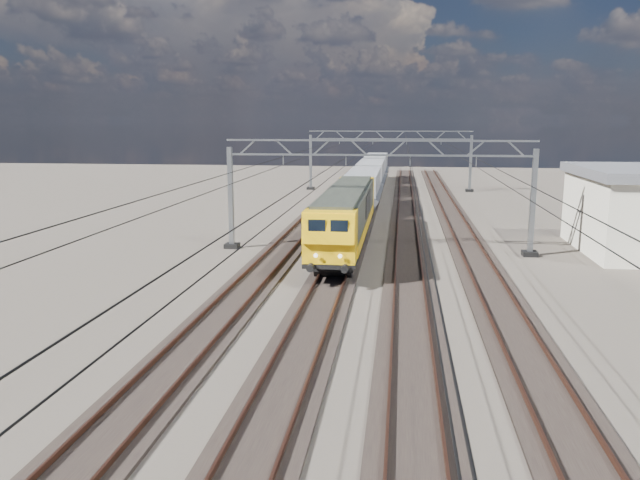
# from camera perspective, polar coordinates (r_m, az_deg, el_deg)

# --- Properties ---
(ground) EXTENTS (160.00, 160.00, 0.00)m
(ground) POSITION_cam_1_polar(r_m,az_deg,el_deg) (36.19, 4.91, -2.37)
(ground) COLOR #2A241F
(ground) RESTS_ON ground
(track_outer_west) EXTENTS (2.60, 140.00, 0.30)m
(track_outer_west) POSITION_cam_1_polar(r_m,az_deg,el_deg) (36.92, -4.44, -1.99)
(track_outer_west) COLOR black
(track_outer_west) RESTS_ON ground
(track_loco) EXTENTS (2.60, 140.00, 0.30)m
(track_loco) POSITION_cam_1_polar(r_m,az_deg,el_deg) (36.32, 1.75, -2.18)
(track_loco) COLOR black
(track_loco) RESTS_ON ground
(track_inner_east) EXTENTS (2.60, 140.00, 0.30)m
(track_inner_east) POSITION_cam_1_polar(r_m,az_deg,el_deg) (36.15, 8.08, -2.34)
(track_inner_east) COLOR black
(track_inner_east) RESTS_ON ground
(track_outer_east) EXTENTS (2.60, 140.00, 0.30)m
(track_outer_east) POSITION_cam_1_polar(r_m,az_deg,el_deg) (36.43, 14.39, -2.48)
(track_outer_east) COLOR black
(track_outer_east) RESTS_ON ground
(catenary_gantry_mid) EXTENTS (19.90, 0.90, 7.11)m
(catenary_gantry_mid) POSITION_cam_1_polar(r_m,az_deg,el_deg) (39.48, 5.26, 4.48)
(catenary_gantry_mid) COLOR gray
(catenary_gantry_mid) RESTS_ON ground
(catenary_gantry_far) EXTENTS (19.90, 0.90, 7.11)m
(catenary_gantry_far) POSITION_cam_1_polar(r_m,az_deg,el_deg) (75.35, 6.36, 7.47)
(catenary_gantry_far) COLOR gray
(catenary_gantry_far) RESTS_ON ground
(overhead_wires) EXTENTS (12.03, 140.00, 0.53)m
(overhead_wires) POSITION_cam_1_polar(r_m,az_deg,el_deg) (43.31, 5.52, 7.48)
(overhead_wires) COLOR black
(overhead_wires) RESTS_ON ground
(locomotive) EXTENTS (2.76, 21.10, 3.62)m
(locomotive) POSITION_cam_1_polar(r_m,az_deg,el_deg) (40.41, 2.42, 2.40)
(locomotive) COLOR black
(locomotive) RESTS_ON ground
(hopper_wagon_lead) EXTENTS (3.38, 13.00, 3.25)m
(hopper_wagon_lead) POSITION_cam_1_polar(r_m,az_deg,el_deg) (57.93, 3.98, 4.85)
(hopper_wagon_lead) COLOR black
(hopper_wagon_lead) RESTS_ON ground
(hopper_wagon_mid) EXTENTS (3.38, 13.00, 3.25)m
(hopper_wagon_mid) POSITION_cam_1_polar(r_m,az_deg,el_deg) (72.05, 4.68, 6.02)
(hopper_wagon_mid) COLOR black
(hopper_wagon_mid) RESTS_ON ground
(hopper_wagon_third) EXTENTS (3.38, 13.00, 3.25)m
(hopper_wagon_third) POSITION_cam_1_polar(r_m,az_deg,el_deg) (86.20, 5.15, 6.80)
(hopper_wagon_third) COLOR black
(hopper_wagon_third) RESTS_ON ground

